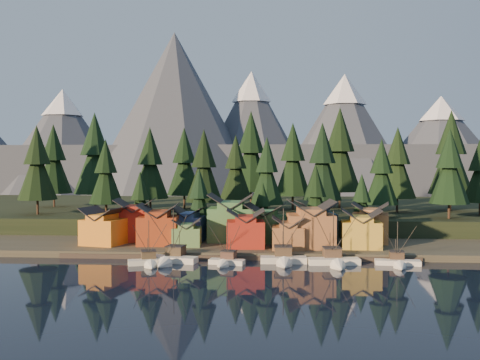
# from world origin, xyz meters

# --- Properties ---
(ground) EXTENTS (500.00, 500.00, 0.00)m
(ground) POSITION_xyz_m (0.00, 0.00, 0.00)
(ground) COLOR black
(ground) RESTS_ON ground
(shore_strip) EXTENTS (400.00, 50.00, 1.50)m
(shore_strip) POSITION_xyz_m (0.00, 40.00, 0.75)
(shore_strip) COLOR #393529
(shore_strip) RESTS_ON ground
(hillside) EXTENTS (420.00, 100.00, 6.00)m
(hillside) POSITION_xyz_m (0.00, 90.00, 3.00)
(hillside) COLOR black
(hillside) RESTS_ON ground
(dock) EXTENTS (80.00, 4.00, 1.00)m
(dock) POSITION_xyz_m (0.00, 16.50, 0.50)
(dock) COLOR #42382F
(dock) RESTS_ON ground
(mountain_ridge) EXTENTS (560.00, 190.00, 90.00)m
(mountain_ridge) POSITION_xyz_m (-4.20, 213.59, 26.06)
(mountain_ridge) COLOR #4E5564
(mountain_ridge) RESTS_ON ground
(boat_1) EXTENTS (9.36, 9.79, 10.35)m
(boat_1) POSITION_xyz_m (-17.84, 7.76, 1.96)
(boat_1) COLOR silver
(boat_1) RESTS_ON ground
(boat_2) EXTENTS (11.45, 12.10, 12.63)m
(boat_2) POSITION_xyz_m (-13.96, 10.14, 2.38)
(boat_2) COLOR silver
(boat_2) RESTS_ON ground
(boat_3) EXTENTS (8.02, 8.57, 10.13)m
(boat_3) POSITION_xyz_m (-2.00, 9.20, 2.05)
(boat_3) COLOR beige
(boat_3) RESTS_ON ground
(boat_4) EXTENTS (10.16, 11.03, 12.92)m
(boat_4) POSITION_xyz_m (10.17, 11.20, 2.57)
(boat_4) COLOR beige
(boat_4) RESTS_ON ground
(boat_5) EXTENTS (11.33, 12.17, 12.54)m
(boat_5) POSITION_xyz_m (20.83, 10.21, 2.35)
(boat_5) COLOR white
(boat_5) RESTS_ON ground
(boat_6) EXTENTS (9.71, 10.43, 10.07)m
(boat_6) POSITION_xyz_m (33.90, 10.54, 1.82)
(boat_6) COLOR white
(boat_6) RESTS_ON ground
(house_front_0) EXTENTS (10.88, 10.52, 9.03)m
(house_front_0) POSITION_xyz_m (-33.28, 25.08, 6.25)
(house_front_0) COLOR orange
(house_front_0) RESTS_ON shore_strip
(house_front_1) EXTENTS (10.20, 9.85, 9.85)m
(house_front_1) POSITION_xyz_m (-20.03, 26.19, 6.68)
(house_front_1) COLOR maroon
(house_front_1) RESTS_ON shore_strip
(house_front_2) EXTENTS (7.06, 7.11, 6.49)m
(house_front_2) POSITION_xyz_m (-12.76, 24.43, 4.91)
(house_front_2) COLOR #517B43
(house_front_2) RESTS_ON shore_strip
(house_front_3) EXTENTS (9.34, 8.96, 8.96)m
(house_front_3) POSITION_xyz_m (1.36, 23.53, 6.21)
(house_front_3) COLOR maroon
(house_front_3) RESTS_ON shore_strip
(house_front_4) EXTENTS (7.26, 7.84, 7.46)m
(house_front_4) POSITION_xyz_m (11.31, 21.78, 5.42)
(house_front_4) COLOR brown
(house_front_4) RESTS_ON shore_strip
(house_front_5) EXTENTS (11.22, 10.33, 11.12)m
(house_front_5) POSITION_xyz_m (16.66, 23.79, 7.34)
(house_front_5) COLOR #985E36
(house_front_5) RESTS_ON shore_strip
(house_front_6) EXTENTS (9.63, 9.17, 9.01)m
(house_front_6) POSITION_xyz_m (28.43, 24.40, 6.23)
(house_front_6) COLOR gold
(house_front_6) RESTS_ON shore_strip
(house_back_0) EXTENTS (10.70, 10.35, 10.64)m
(house_back_0) POSITION_xyz_m (-27.33, 31.99, 7.09)
(house_back_0) COLOR maroon
(house_back_0) RESTS_ON shore_strip
(house_back_1) EXTENTS (8.32, 8.40, 8.55)m
(house_back_1) POSITION_xyz_m (-13.62, 32.58, 5.99)
(house_back_1) COLOR #374E83
(house_back_1) RESTS_ON shore_strip
(house_back_2) EXTENTS (11.32, 10.40, 11.98)m
(house_back_2) POSITION_xyz_m (-2.84, 33.18, 7.79)
(house_back_2) COLOR #3B6E3C
(house_back_2) RESTS_ON shore_strip
(house_back_3) EXTENTS (10.52, 9.64, 9.59)m
(house_back_3) POSITION_xyz_m (5.87, 32.08, 6.54)
(house_back_3) COLOR #458047
(house_back_3) RESTS_ON shore_strip
(house_back_4) EXTENTS (10.50, 10.19, 10.14)m
(house_back_4) POSITION_xyz_m (18.57, 32.97, 6.82)
(house_back_4) COLOR #35607E
(house_back_4) RESTS_ON shore_strip
(house_back_5) EXTENTS (10.40, 10.49, 9.92)m
(house_back_5) POSITION_xyz_m (32.01, 32.97, 6.71)
(house_back_5) COLOR #B0703E
(house_back_5) RESTS_ON shore_strip
(tree_hill_0) EXTENTS (11.35, 11.35, 26.45)m
(tree_hill_0) POSITION_xyz_m (-62.00, 52.00, 20.46)
(tree_hill_0) COLOR #332319
(tree_hill_0) RESTS_ON hillside
(tree_hill_1) EXTENTS (13.58, 13.58, 31.64)m
(tree_hill_1) POSITION_xyz_m (-50.00, 68.00, 23.30)
(tree_hill_1) COLOR #332319
(tree_hill_1) RESTS_ON hillside
(tree_hill_2) EXTENTS (9.52, 9.52, 22.17)m
(tree_hill_2) POSITION_xyz_m (-40.00, 48.00, 18.11)
(tree_hill_2) COLOR #332319
(tree_hill_2) RESTS_ON hillside
(tree_hill_3) EXTENTS (11.26, 11.26, 26.23)m
(tree_hill_3) POSITION_xyz_m (-30.00, 60.00, 20.34)
(tree_hill_3) COLOR #332319
(tree_hill_3) RESTS_ON hillside
(tree_hill_4) EXTENTS (11.62, 11.62, 27.08)m
(tree_hill_4) POSITION_xyz_m (-22.00, 75.00, 20.80)
(tree_hill_4) COLOR #332319
(tree_hill_4) RESTS_ON hillside
(tree_hill_5) EXTENTS (10.72, 10.72, 24.98)m
(tree_hill_5) POSITION_xyz_m (-12.00, 50.00, 19.66)
(tree_hill_5) COLOR #332319
(tree_hill_5) RESTS_ON hillside
(tree_hill_6) EXTENTS (10.31, 10.31, 24.02)m
(tree_hill_6) POSITION_xyz_m (-4.00, 65.00, 19.13)
(tree_hill_6) COLOR #332319
(tree_hill_6) RESTS_ON hillside
(tree_hill_7) EXTENTS (9.71, 9.71, 22.62)m
(tree_hill_7) POSITION_xyz_m (6.00, 48.00, 18.36)
(tree_hill_7) COLOR #332319
(tree_hill_7) RESTS_ON hillside
(tree_hill_8) EXTENTS (12.15, 12.15, 28.31)m
(tree_hill_8) POSITION_xyz_m (14.00, 72.00, 21.48)
(tree_hill_8) COLOR #332319
(tree_hill_8) RESTS_ON hillside
(tree_hill_9) EXTENTS (11.61, 11.61, 27.06)m
(tree_hill_9) POSITION_xyz_m (22.00, 55.00, 20.79)
(tree_hill_9) COLOR #332319
(tree_hill_9) RESTS_ON hillside
(tree_hill_10) EXTENTS (14.55, 14.55, 33.89)m
(tree_hill_10) POSITION_xyz_m (30.00, 80.00, 24.53)
(tree_hill_10) COLOR #332319
(tree_hill_10) RESTS_ON hillside
(tree_hill_11) EXTENTS (9.46, 9.46, 22.05)m
(tree_hill_11) POSITION_xyz_m (38.00, 50.00, 18.05)
(tree_hill_11) COLOR #332319
(tree_hill_11) RESTS_ON hillside
(tree_hill_12) EXTENTS (11.35, 11.35, 26.43)m
(tree_hill_12) POSITION_xyz_m (46.00, 66.00, 20.45)
(tree_hill_12) COLOR #332319
(tree_hill_12) RESTS_ON hillside
(tree_hill_13) EXTENTS (10.66, 10.66, 24.82)m
(tree_hill_13) POSITION_xyz_m (56.00, 48.00, 19.57)
(tree_hill_13) COLOR #332319
(tree_hill_13) RESTS_ON hillside
(tree_hill_14) EXTENTS (13.77, 13.77, 32.07)m
(tree_hill_14) POSITION_xyz_m (64.00, 72.00, 23.54)
(tree_hill_14) COLOR #332319
(tree_hill_14) RESTS_ON hillside
(tree_hill_15) EXTENTS (14.21, 14.21, 33.10)m
(tree_hill_15) POSITION_xyz_m (0.00, 82.00, 24.10)
(tree_hill_15) COLOR #332319
(tree_hill_15) RESTS_ON hillside
(tree_hill_16) EXTENTS (12.28, 12.28, 28.61)m
(tree_hill_16) POSITION_xyz_m (-68.00, 78.00, 21.64)
(tree_hill_16) COLOR #332319
(tree_hill_16) RESTS_ON hillside
(tree_shore_0) EXTENTS (7.53, 7.53, 17.55)m
(tree_shore_0) POSITION_xyz_m (-28.00, 40.00, 11.08)
(tree_shore_0) COLOR #332319
(tree_shore_0) RESTS_ON shore_strip
(tree_shore_1) EXTENTS (7.94, 7.94, 18.50)m
(tree_shore_1) POSITION_xyz_m (-12.00, 40.00, 11.60)
(tree_shore_1) COLOR #332319
(tree_shore_1) RESTS_ON shore_strip
(tree_shore_2) EXTENTS (6.37, 6.37, 14.85)m
(tree_shore_2) POSITION_xyz_m (5.00, 40.00, 9.60)
(tree_shore_2) COLOR #332319
(tree_shore_2) RESTS_ON shore_strip
(tree_shore_3) EXTENTS (8.35, 8.35, 19.45)m
(tree_shore_3) POSITION_xyz_m (19.00, 40.00, 12.13)
(tree_shore_3) COLOR #332319
(tree_shore_3) RESTS_ON shore_strip
(tree_shore_4) EXTENTS (7.32, 7.32, 17.05)m
(tree_shore_4) POSITION_xyz_m (31.00, 40.00, 10.81)
(tree_shore_4) COLOR #332319
(tree_shore_4) RESTS_ON shore_strip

